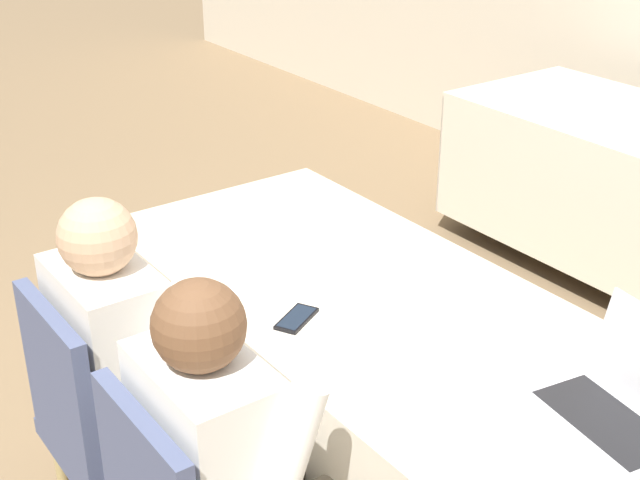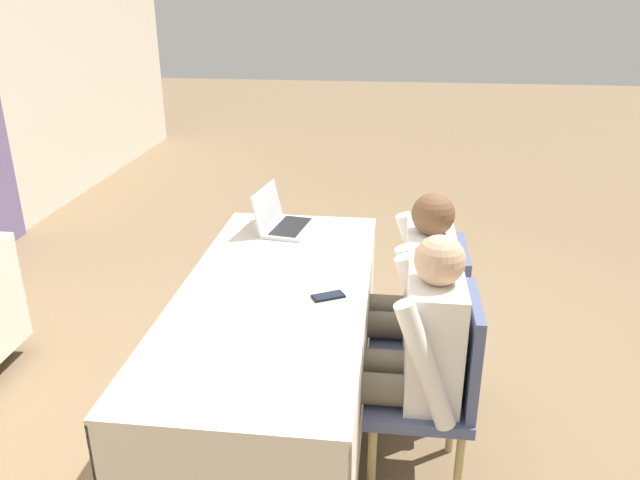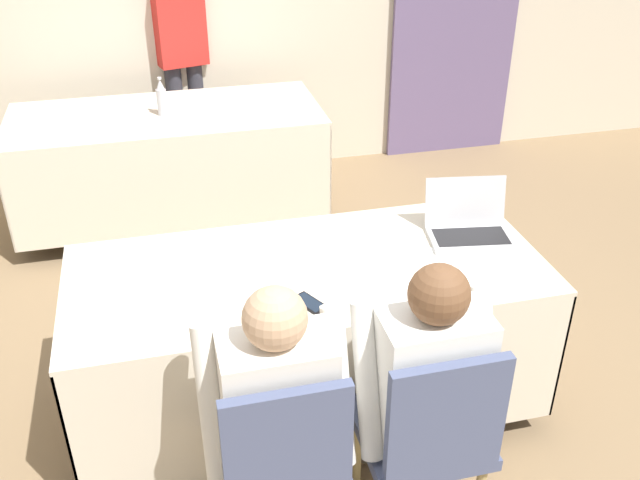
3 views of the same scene
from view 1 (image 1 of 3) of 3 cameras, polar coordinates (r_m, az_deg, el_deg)
The scene contains 9 objects.
conference_table_near at distance 2.62m, azimuth 3.79°, elevation -7.26°, with size 1.95×0.85×0.76m.
laptop at distance 2.14m, azimuth 18.69°, elevation -10.03°, with size 0.40×0.33×0.23m.
cell_phone at distance 2.43m, azimuth -1.51°, elevation -5.05°, with size 0.13×0.16×0.01m.
paper_beside_laptop at distance 2.11m, azimuth 10.78°, elevation -10.96°, with size 0.31×0.36×0.00m.
paper_centre_table at distance 2.16m, azimuth 19.30°, elevation -11.12°, with size 0.29×0.35×0.00m.
paper_left_edge at distance 2.24m, azimuth 4.32°, elevation -8.13°, with size 0.31×0.35×0.00m.
chair_near_left at distance 2.55m, azimuth -13.27°, elevation -11.43°, with size 0.44×0.44×0.89m.
person_checkered_shirt at distance 2.49m, azimuth -11.47°, elevation -7.74°, with size 0.50×0.52×1.15m.
person_white_shirt at distance 2.11m, azimuth -5.24°, elevation -14.23°, with size 0.50×0.52×1.15m.
Camera 1 is at (1.68, -1.42, 2.00)m, focal length 50.00 mm.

